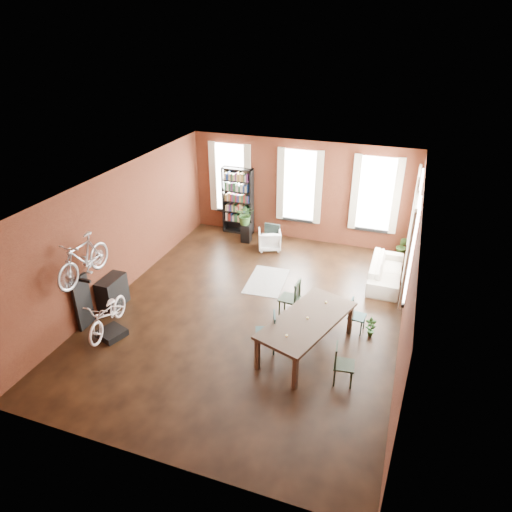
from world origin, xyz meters
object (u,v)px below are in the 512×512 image
at_px(dining_table, 306,335).
at_px(console_table, 112,292).
at_px(bookshelf, 238,201).
at_px(plant_stand, 246,233).
at_px(bike_trainer, 112,333).
at_px(bicycle_floor, 105,300).
at_px(dining_chair_b, 289,298).
at_px(dining_chair_a, 266,333).
at_px(dining_chair_d, 357,316).
at_px(dining_chair_c, 344,365).
at_px(cream_sofa, 386,268).
at_px(white_armchair, 270,239).

xyz_separation_m(dining_table, console_table, (-4.90, 0.07, -0.01)).
height_order(bookshelf, console_table, bookshelf).
distance_m(dining_table, bookshelf, 6.43).
distance_m(console_table, plant_stand, 4.94).
relative_size(bike_trainer, console_table, 0.67).
bearing_deg(bicycle_floor, dining_chair_b, 22.67).
height_order(dining_chair_a, console_table, dining_chair_a).
distance_m(dining_chair_b, dining_chair_d, 1.62).
height_order(dining_table, dining_chair_b, dining_chair_b).
bearing_deg(dining_chair_c, dining_table, 45.71).
xyz_separation_m(bookshelf, plant_stand, (0.51, -0.60, -0.80)).
xyz_separation_m(dining_table, bookshelf, (-3.62, 5.27, 0.69)).
relative_size(dining_chair_c, cream_sofa, 0.41).
bearing_deg(dining_table, bike_trainer, -148.21).
distance_m(bookshelf, bicycle_floor, 6.26).
relative_size(dining_table, console_table, 2.98).
bearing_deg(dining_chair_d, white_armchair, 49.48).
relative_size(dining_chair_b, cream_sofa, 0.46).
distance_m(cream_sofa, plant_stand, 4.58).
bearing_deg(dining_chair_a, dining_chair_d, 108.10).
xyz_separation_m(dining_chair_d, bicycle_floor, (-5.18, -2.01, 0.56)).
distance_m(bike_trainer, plant_stand, 5.77).
bearing_deg(console_table, dining_chair_a, -5.03).
height_order(dining_chair_a, bookshelf, bookshelf).
bearing_deg(plant_stand, bicycle_floor, -101.63).
height_order(bike_trainer, console_table, console_table).
height_order(dining_chair_a, dining_chair_d, dining_chair_a).
distance_m(dining_chair_a, white_armchair, 4.91).
distance_m(dining_chair_c, console_table, 5.87).
xyz_separation_m(bike_trainer, plant_stand, (1.12, 5.65, 0.22)).
xyz_separation_m(bookshelf, bicycle_floor, (-0.65, -6.23, -0.15)).
xyz_separation_m(dining_chair_a, console_table, (-4.08, 0.36, -0.06)).
height_order(dining_table, cream_sofa, same).
relative_size(dining_chair_b, dining_chair_d, 1.22).
xyz_separation_m(bike_trainer, bicycle_floor, (-0.04, 0.03, 0.87)).
distance_m(bookshelf, bike_trainer, 6.37).
relative_size(bike_trainer, plant_stand, 0.90).
relative_size(dining_chair_a, bicycle_floor, 0.58).
relative_size(bookshelf, white_armchair, 3.20).
relative_size(white_armchair, bike_trainer, 1.28).
relative_size(dining_table, dining_chair_c, 2.78).
relative_size(cream_sofa, bike_trainer, 3.89).
distance_m(dining_chair_c, plant_stand, 6.73).
xyz_separation_m(dining_chair_b, bicycle_floor, (-3.57, -2.10, 0.47)).
bearing_deg(bicycle_floor, console_table, 113.67).
bearing_deg(bike_trainer, cream_sofa, 39.29).
bearing_deg(dining_chair_d, bookshelf, 53.29).
distance_m(dining_chair_c, bookshelf, 7.54).
height_order(dining_table, dining_chair_d, dining_table).
bearing_deg(dining_chair_a, bicycle_floor, -98.64).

